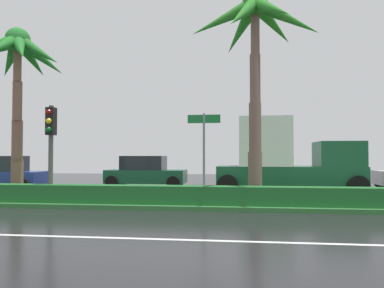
{
  "coord_description": "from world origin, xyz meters",
  "views": [
    {
      "loc": [
        -0.04,
        -5.93,
        1.74
      ],
      "look_at": [
        -2.5,
        13.57,
        2.33
      ],
      "focal_mm": 36.11,
      "sensor_mm": 36.0,
      "label": 1
    }
  ],
  "objects": [
    {
      "name": "palm_tree_centre_left",
      "position": [
        0.5,
        7.6,
        5.98
      ],
      "size": [
        4.67,
        4.36,
        7.39
      ],
      "color": "brown",
      "rests_on": "median_strip"
    },
    {
      "name": "palm_tree_mid_left",
      "position": [
        -8.25,
        7.3,
        5.23
      ],
      "size": [
        3.83,
        3.72,
        6.34
      ],
      "color": "brown",
      "rests_on": "median_strip"
    },
    {
      "name": "median_hedge",
      "position": [
        0.0,
        6.6,
        0.45
      ],
      "size": [
        76.5,
        0.7,
        0.6
      ],
      "color": "#1E6028",
      "rests_on": "median_strip"
    },
    {
      "name": "ground_plane",
      "position": [
        0.0,
        9.0,
        -0.05
      ],
      "size": [
        90.0,
        42.0,
        0.1
      ],
      "primitive_type": "cube",
      "color": "black"
    },
    {
      "name": "car_in_traffic_leading",
      "position": [
        -11.82,
        11.85,
        0.83
      ],
      "size": [
        4.3,
        2.02,
        1.72
      ],
      "color": "navy",
      "rests_on": "ground_plane"
    },
    {
      "name": "near_lane_divider_stripe",
      "position": [
        0.0,
        2.0,
        0.0
      ],
      "size": [
        81.0,
        0.14,
        0.01
      ],
      "primitive_type": "cube",
      "color": "white",
      "rests_on": "ground_plane"
    },
    {
      "name": "traffic_signal_median_left",
      "position": [
        -6.57,
        6.69,
        2.44
      ],
      "size": [
        0.28,
        0.43,
        3.33
      ],
      "color": "#4C4C47",
      "rests_on": "median_strip"
    },
    {
      "name": "box_truck_lead",
      "position": [
        2.02,
        12.01,
        1.55
      ],
      "size": [
        6.4,
        2.64,
        3.46
      ],
      "color": "#195133",
      "rests_on": "ground_plane"
    },
    {
      "name": "car_in_traffic_second",
      "position": [
        -5.22,
        14.72,
        0.83
      ],
      "size": [
        4.3,
        2.02,
        1.72
      ],
      "color": "#195133",
      "rests_on": "ground_plane"
    },
    {
      "name": "street_name_sign",
      "position": [
        -1.26,
        6.91,
        2.08
      ],
      "size": [
        1.1,
        0.08,
        3.0
      ],
      "color": "slate",
      "rests_on": "median_strip"
    },
    {
      "name": "median_strip",
      "position": [
        0.0,
        8.0,
        0.07
      ],
      "size": [
        85.5,
        4.0,
        0.15
      ],
      "primitive_type": "cube",
      "color": "#2D6B33",
      "rests_on": "ground_plane"
    }
  ]
}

